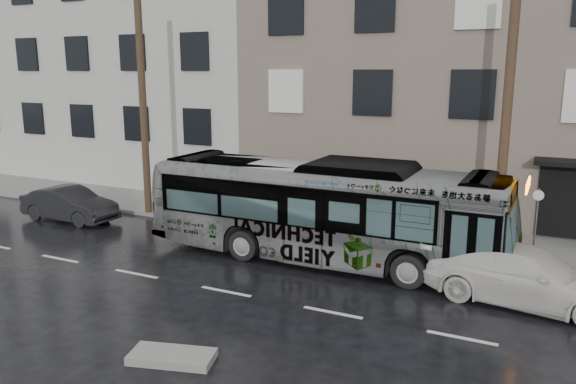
% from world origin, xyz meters
% --- Properties ---
extents(ground, '(120.00, 120.00, 0.00)m').
position_xyz_m(ground, '(0.00, 0.00, 0.00)').
color(ground, black).
rests_on(ground, ground).
extents(sidewalk, '(90.00, 3.60, 0.15)m').
position_xyz_m(sidewalk, '(0.00, 4.90, 0.07)').
color(sidewalk, gray).
rests_on(sidewalk, ground).
extents(building_taupe, '(20.00, 12.00, 11.00)m').
position_xyz_m(building_taupe, '(5.00, 12.70, 5.50)').
color(building_taupe, '#77685B').
rests_on(building_taupe, ground).
extents(building_grey, '(26.00, 15.00, 16.00)m').
position_xyz_m(building_grey, '(-18.00, 14.20, 8.00)').
color(building_grey, beige).
rests_on(building_grey, ground).
extents(utility_pole_front, '(0.30, 0.30, 9.00)m').
position_xyz_m(utility_pole_front, '(6.50, 3.30, 4.65)').
color(utility_pole_front, brown).
rests_on(utility_pole_front, sidewalk).
extents(utility_pole_rear, '(0.30, 0.30, 9.00)m').
position_xyz_m(utility_pole_rear, '(-7.50, 3.30, 4.65)').
color(utility_pole_rear, brown).
rests_on(utility_pole_rear, sidewalk).
extents(sign_post, '(0.06, 0.06, 2.40)m').
position_xyz_m(sign_post, '(7.60, 3.30, 1.35)').
color(sign_post, slate).
rests_on(sign_post, sidewalk).
extents(bus, '(11.87, 2.87, 3.30)m').
position_xyz_m(bus, '(1.40, 1.22, 1.65)').
color(bus, '#B2B2B2').
rests_on(bus, ground).
extents(white_sedan, '(5.42, 2.71, 1.51)m').
position_xyz_m(white_sedan, '(7.53, 0.31, 0.76)').
color(white_sedan, silver).
rests_on(white_sedan, ground).
extents(dark_sedan, '(4.24, 1.52, 1.39)m').
position_xyz_m(dark_sedan, '(-9.84, 1.20, 0.70)').
color(dark_sedan, black).
rests_on(dark_sedan, ground).
extents(slush_pile, '(1.95, 1.25, 0.18)m').
position_xyz_m(slush_pile, '(1.00, -6.26, 0.09)').
color(slush_pile, gray).
rests_on(slush_pile, ground).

